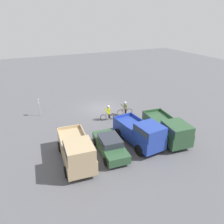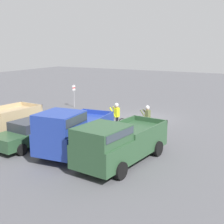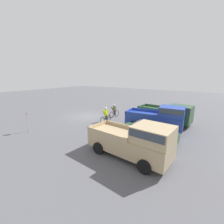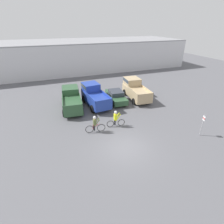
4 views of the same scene
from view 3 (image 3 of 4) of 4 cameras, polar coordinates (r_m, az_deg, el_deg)
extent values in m
plane|color=#56565B|center=(19.33, -9.47, -1.58)|extent=(80.00, 80.00, 0.00)
cube|color=#2D5133|center=(17.30, 19.15, -1.03)|extent=(2.58, 5.66, 1.05)
cube|color=#2D5133|center=(16.63, 24.67, 1.02)|extent=(2.08, 2.37, 0.72)
cube|color=#333D47|center=(16.60, 24.73, 1.55)|extent=(2.12, 2.20, 0.32)
cube|color=#2D5133|center=(18.42, 17.20, 2.08)|extent=(0.42, 3.28, 0.25)
cube|color=#2D5133|center=(16.67, 14.62, 1.06)|extent=(0.42, 3.28, 0.25)
cube|color=#2D5133|center=(18.22, 11.37, 2.31)|extent=(2.02, 0.29, 0.25)
cylinder|color=black|center=(17.90, 25.26, -2.74)|extent=(0.30, 0.78, 0.76)
cylinder|color=black|center=(16.01, 23.40, -4.41)|extent=(0.30, 0.78, 0.76)
cylinder|color=black|center=(18.94, 15.33, -1.02)|extent=(0.30, 0.78, 0.76)
cylinder|color=black|center=(17.17, 12.52, -2.37)|extent=(0.30, 0.78, 0.76)
cube|color=#233D9E|center=(14.73, 15.62, -3.03)|extent=(2.45, 5.27, 1.06)
cube|color=#233D9E|center=(14.24, 21.88, 0.02)|extent=(2.02, 2.20, 0.92)
cube|color=#333D47|center=(14.20, 21.95, 0.81)|extent=(2.06, 2.04, 0.40)
cube|color=#233D9E|center=(15.70, 12.96, 0.65)|extent=(0.35, 3.06, 0.25)
cube|color=#233D9E|center=(13.91, 10.79, -0.94)|extent=(0.35, 3.06, 0.25)
cube|color=#233D9E|center=(15.27, 6.58, 0.55)|extent=(2.00, 0.26, 0.25)
cylinder|color=black|center=(15.59, 22.04, -4.49)|extent=(0.30, 0.92, 0.90)
cylinder|color=black|center=(13.70, 21.01, -6.89)|extent=(0.30, 0.92, 0.90)
cylinder|color=black|center=(16.18, 10.87, -3.04)|extent=(0.30, 0.92, 0.90)
cylinder|color=black|center=(14.37, 8.39, -5.11)|extent=(0.30, 0.92, 0.90)
cube|color=#2D5133|center=(12.21, 13.06, -8.14)|extent=(2.10, 4.65, 0.66)
cube|color=#2D333D|center=(12.01, 13.21, -5.57)|extent=(1.72, 2.16, 0.50)
cylinder|color=black|center=(12.60, 20.73, -9.39)|extent=(0.23, 0.62, 0.61)
cylinder|color=black|center=(11.10, 17.87, -12.39)|extent=(0.23, 0.62, 0.61)
cylinder|color=black|center=(13.64, 9.08, -6.84)|extent=(0.23, 0.62, 0.61)
cylinder|color=black|center=(12.27, 5.04, -9.14)|extent=(0.23, 0.62, 0.61)
cube|color=tan|center=(9.79, 6.20, -11.62)|extent=(2.47, 5.50, 1.06)
cube|color=tan|center=(8.72, 15.39, -8.18)|extent=(2.04, 2.29, 0.94)
cube|color=#333D47|center=(8.65, 15.48, -6.91)|extent=(2.08, 2.12, 0.41)
cube|color=tan|center=(10.84, 4.27, -5.26)|extent=(0.35, 3.20, 0.25)
cube|color=tan|center=(9.39, -2.50, -8.33)|extent=(0.35, 3.20, 0.25)
cube|color=tan|center=(11.06, -5.34, -4.89)|extent=(2.02, 0.25, 0.25)
cylinder|color=black|center=(10.19, 17.47, -14.22)|extent=(0.29, 0.82, 0.81)
cylinder|color=black|center=(8.56, 12.20, -19.68)|extent=(0.29, 0.82, 0.81)
cylinder|color=black|center=(11.60, 1.85, -9.96)|extent=(0.29, 0.82, 0.81)
cylinder|color=black|center=(10.21, -5.15, -13.53)|extent=(0.29, 0.82, 0.81)
torus|color=black|center=(16.40, -3.68, -3.03)|extent=(0.71, 0.13, 0.70)
torus|color=black|center=(17.17, -1.14, -2.22)|extent=(0.71, 0.13, 0.70)
cylinder|color=silver|center=(16.73, -2.38, -2.05)|extent=(0.57, 0.10, 0.37)
cylinder|color=silver|center=(16.68, -2.39, -1.40)|extent=(0.60, 0.11, 0.04)
cylinder|color=silver|center=(16.87, -1.94, -1.92)|extent=(0.04, 0.04, 0.34)
cylinder|color=silver|center=(16.38, -3.37, -1.61)|extent=(0.08, 0.46, 0.02)
cylinder|color=black|center=(16.76, -1.90, -2.16)|extent=(0.13, 0.13, 0.52)
cylinder|color=black|center=(16.88, -2.35, -2.05)|extent=(0.13, 0.13, 0.52)
cube|color=yellow|center=(16.63, -2.27, -0.27)|extent=(0.28, 0.39, 0.61)
cylinder|color=yellow|center=(16.37, -2.36, -0.51)|extent=(0.54, 0.15, 0.66)
cylinder|color=yellow|center=(16.59, -3.22, -0.32)|extent=(0.54, 0.15, 0.66)
sphere|color=tan|center=(16.51, -2.35, 1.17)|extent=(0.26, 0.26, 0.26)
sphere|color=silver|center=(16.50, -2.35, 1.39)|extent=(0.28, 0.28, 0.28)
torus|color=black|center=(18.20, -0.26, -1.18)|extent=(0.76, 0.14, 0.76)
torus|color=black|center=(19.00, 1.85, -0.54)|extent=(0.76, 0.14, 0.76)
cylinder|color=maroon|center=(18.55, 0.82, -0.29)|extent=(0.56, 0.10, 0.40)
cylinder|color=maroon|center=(18.50, 0.82, 0.35)|extent=(0.59, 0.11, 0.04)
cylinder|color=maroon|center=(18.69, 1.19, -0.19)|extent=(0.04, 0.04, 0.37)
cylinder|color=maroon|center=(18.20, 0.02, 0.21)|extent=(0.08, 0.46, 0.02)
cylinder|color=black|center=(18.59, 1.24, -0.42)|extent=(0.13, 0.13, 0.57)
cylinder|color=black|center=(18.70, 0.82, -0.33)|extent=(0.13, 0.13, 0.57)
cube|color=#5B6638|center=(18.47, 0.93, 1.28)|extent=(0.28, 0.39, 0.55)
cylinder|color=#5B6638|center=(18.21, 0.92, 1.10)|extent=(0.53, 0.15, 0.61)
cylinder|color=#5B6638|center=(18.42, 0.10, 1.25)|extent=(0.53, 0.15, 0.61)
sphere|color=tan|center=(18.37, 0.88, 2.48)|extent=(0.25, 0.25, 0.25)
sphere|color=silver|center=(18.36, 0.88, 2.67)|extent=(0.27, 0.27, 0.27)
cylinder|color=#9E9EA3|center=(15.64, -29.54, -3.04)|extent=(0.06, 0.06, 2.05)
cube|color=white|center=(15.47, -29.85, -0.54)|extent=(0.10, 0.29, 0.45)
cube|color=red|center=(15.47, -29.85, -0.54)|extent=(0.11, 0.29, 0.10)
camera|label=1|loc=(12.02, 104.72, 22.72)|focal=35.00mm
camera|label=2|loc=(24.24, 55.34, 9.12)|focal=50.00mm
camera|label=4|loc=(29.76, -18.50, 20.78)|focal=28.00mm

